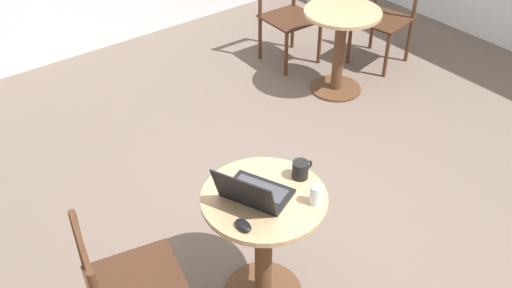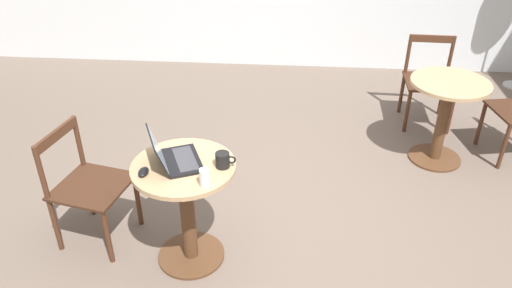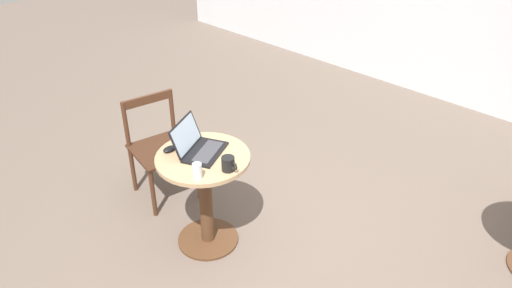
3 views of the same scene
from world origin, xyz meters
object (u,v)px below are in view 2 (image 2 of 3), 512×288
(cafe_table_near, at_px, (186,197))
(laptop, at_px, (174,157))
(chair_near_left, at_px, (87,186))
(mouse, at_px, (143,172))
(chair_mid_back, at_px, (429,81))
(cafe_table_mid, at_px, (445,108))
(drinking_glass, at_px, (205,178))
(mug, at_px, (223,160))

(cafe_table_near, distance_m, laptop, 0.30)
(chair_near_left, relative_size, mouse, 8.45)
(cafe_table_near, xyz_separation_m, chair_mid_back, (1.97, 2.11, -0.07))
(cafe_table_mid, relative_size, chair_mid_back, 0.90)
(cafe_table_near, xyz_separation_m, chair_near_left, (-0.73, 0.16, -0.07))
(mouse, bearing_deg, chair_near_left, 151.67)
(mouse, bearing_deg, drinking_glass, -11.94)
(chair_mid_back, xyz_separation_m, mouse, (-2.19, -2.22, 0.33))
(cafe_table_near, height_order, drinking_glass, drinking_glass)
(mouse, bearing_deg, cafe_table_near, 27.41)
(cafe_table_near, relative_size, mouse, 7.58)
(chair_mid_back, xyz_separation_m, laptop, (-2.02, -2.09, 0.36))
(mug, bearing_deg, laptop, 177.44)
(cafe_table_mid, distance_m, chair_mid_back, 0.72)
(chair_near_left, height_order, drinking_glass, drinking_glass)
(cafe_table_near, relative_size, cafe_table_mid, 1.00)
(laptop, height_order, mug, laptop)
(cafe_table_near, xyz_separation_m, mug, (0.25, 0.00, 0.30))
(mug, bearing_deg, chair_mid_back, 50.70)
(cafe_table_near, height_order, mouse, mouse)
(chair_near_left, bearing_deg, drinking_glass, -21.71)
(cafe_table_mid, relative_size, chair_near_left, 0.90)
(cafe_table_mid, height_order, drinking_glass, drinking_glass)
(cafe_table_mid, relative_size, mouse, 7.58)
(chair_mid_back, relative_size, laptop, 2.03)
(cafe_table_near, height_order, cafe_table_mid, same)
(chair_near_left, relative_size, drinking_glass, 7.73)
(cafe_table_mid, xyz_separation_m, chair_mid_back, (0.02, 0.72, -0.07))
(chair_mid_back, bearing_deg, laptop, -134.06)
(chair_near_left, distance_m, mug, 1.05)
(cafe_table_mid, distance_m, mouse, 2.65)
(cafe_table_mid, relative_size, laptop, 1.82)
(mouse, bearing_deg, laptop, 38.83)
(cafe_table_near, distance_m, mouse, 0.36)
(chair_near_left, xyz_separation_m, chair_mid_back, (2.70, 1.95, 0.00))
(chair_near_left, bearing_deg, mug, -9.28)
(chair_mid_back, height_order, laptop, laptop)
(cafe_table_near, relative_size, chair_mid_back, 0.90)
(chair_near_left, height_order, laptop, laptop)
(mug, height_order, drinking_glass, drinking_glass)
(laptop, distance_m, drinking_glass, 0.31)
(cafe_table_near, bearing_deg, drinking_glass, -48.83)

